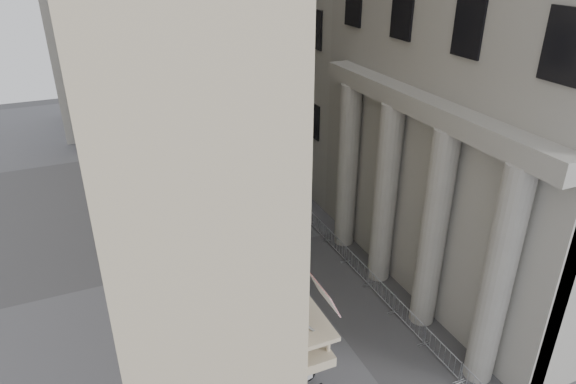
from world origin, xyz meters
name	(u,v)px	position (x,y,z in m)	size (l,w,h in m)	color
iron_fence	(212,273)	(-4.30, 18.00, 0.00)	(0.30, 28.00, 1.40)	black
blue_awning	(291,190)	(4.15, 26.00, 0.00)	(1.60, 3.00, 3.00)	navy
scooter_4	(286,364)	(-3.19, 9.84, 0.00)	(0.56, 1.40, 1.50)	silver
scooter_5	(275,345)	(-3.19, 11.19, 0.00)	(0.56, 1.40, 1.50)	silver
scooter_6	(264,327)	(-3.19, 12.55, 0.00)	(0.56, 1.40, 1.50)	silver
scooter_7	(255,310)	(-3.19, 13.90, 0.00)	(0.56, 1.40, 1.50)	silver
scooter_8	(246,295)	(-3.19, 15.25, 0.00)	(0.56, 1.40, 1.50)	silver
scooter_9	(238,281)	(-3.19, 16.61, 0.00)	(0.56, 1.40, 1.50)	silver
scooter_10	(231,268)	(-3.19, 17.96, 0.00)	(0.56, 1.40, 1.50)	silver
scooter_11	(224,257)	(-3.19, 19.32, 0.00)	(0.56, 1.40, 1.50)	silver
scooter_12	(217,245)	(-3.19, 20.67, 0.00)	(0.56, 1.40, 1.50)	silver
barrier_1	(440,362)	(3.22, 7.19, 0.00)	(0.60, 2.40, 1.10)	#B0B2B8
barrier_2	(407,328)	(3.22, 9.69, 0.00)	(0.60, 2.40, 1.10)	#B0B2B8
barrier_3	(380,298)	(3.22, 12.19, 0.00)	(0.60, 2.40, 1.10)	#B0B2B8
barrier_4	(356,273)	(3.22, 14.69, 0.00)	(0.60, 2.40, 1.10)	#B0B2B8
barrier_5	(335,251)	(3.22, 17.19, 0.00)	(0.60, 2.40, 1.10)	#B0B2B8
barrier_6	(317,232)	(3.22, 19.69, 0.00)	(0.60, 2.40, 1.10)	#B0B2B8
barrier_7	(301,215)	(3.22, 22.19, 0.00)	(0.60, 2.40, 1.10)	#B0B2B8
barrier_8	(287,200)	(3.22, 24.69, 0.00)	(0.60, 2.40, 1.10)	#B0B2B8
barrier_9	(274,186)	(3.22, 27.19, 0.00)	(0.60, 2.40, 1.10)	#B0B2B8
security_tent	(205,184)	(-3.00, 23.57, 2.93)	(4.31, 4.31, 3.50)	silver
street_lamp	(181,156)	(-3.95, 25.45, 4.30)	(2.30, 0.88, 7.29)	gray
info_kiosk	(213,260)	(-4.18, 17.88, 0.93)	(0.34, 0.89, 1.85)	black
pedestrian_a	(293,216)	(1.98, 20.77, 0.88)	(0.64, 0.42, 1.77)	black
pedestrian_b	(220,165)	(0.05, 30.78, 0.90)	(0.87, 0.68, 1.79)	black
pedestrian_c	(229,187)	(-0.48, 26.69, 0.87)	(0.85, 0.55, 1.74)	black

